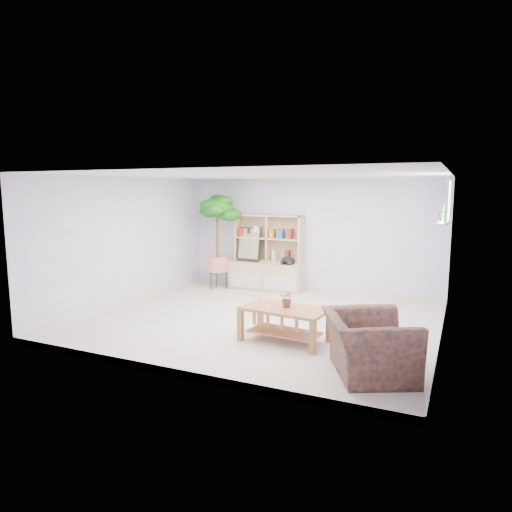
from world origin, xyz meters
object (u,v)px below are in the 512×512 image
at_px(coffee_table, 285,324).
at_px(floor_tree, 217,242).
at_px(armchair, 369,341).
at_px(storage_unit, 267,253).

height_order(coffee_table, floor_tree, floor_tree).
bearing_deg(armchair, storage_unit, 11.81).
bearing_deg(storage_unit, armchair, -51.93).
xyz_separation_m(coffee_table, floor_tree, (-2.61, 2.68, 0.79)).
bearing_deg(armchair, floor_tree, 23.09).
bearing_deg(floor_tree, armchair, -40.66).
distance_m(storage_unit, armchair, 4.74).
bearing_deg(storage_unit, floor_tree, -161.99).
distance_m(floor_tree, armchair, 5.23).
bearing_deg(floor_tree, coffee_table, -45.79).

